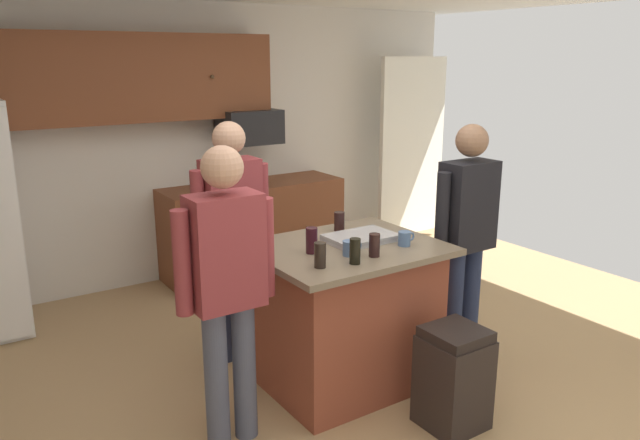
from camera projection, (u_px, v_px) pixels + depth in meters
name	position (u px, v px, depth m)	size (l,w,h in m)	color
floor	(353.00, 396.00, 3.94)	(7.04, 7.04, 0.00)	tan
back_wall	(179.00, 144.00, 5.86)	(6.40, 0.10, 2.60)	silver
french_door_window_panel	(412.00, 148.00, 6.98)	(0.90, 0.06, 2.00)	white
cabinet_run_upper	(139.00, 78.00, 5.32)	(2.40, 0.38, 0.75)	brown
cabinet_run_lower	(253.00, 228.00, 6.14)	(1.80, 0.63, 0.90)	brown
microwave_over_range	(249.00, 127.00, 5.90)	(0.56, 0.40, 0.32)	black
kitchen_island	(346.00, 314.00, 4.00)	(1.16, 0.95, 0.95)	brown
person_guest_right	(232.00, 226.00, 4.22)	(0.57, 0.22, 1.69)	#232D4C
person_elder_center	(227.00, 279.00, 3.25)	(0.57, 0.22, 1.68)	#4C5166
person_guest_left	(467.00, 227.00, 4.25)	(0.57, 0.22, 1.67)	#232D4C
tumbler_amber	(355.00, 251.00, 3.53)	(0.06, 0.06, 0.15)	black
glass_pilsner	(320.00, 255.00, 3.46)	(0.07, 0.07, 0.15)	black
glass_dark_ale	(312.00, 240.00, 3.72)	(0.07, 0.07, 0.16)	black
mug_ceramic_white	(350.00, 248.00, 3.68)	(0.13, 0.09, 0.09)	#4C6B99
glass_stout_tall	(339.00, 221.00, 4.20)	(0.07, 0.07, 0.13)	black
mug_blue_stoneware	(405.00, 238.00, 3.87)	(0.12, 0.08, 0.09)	#4C6B99
glass_short_whisky	(374.00, 245.00, 3.66)	(0.07, 0.07, 0.14)	black
serving_tray	(361.00, 238.00, 3.98)	(0.44, 0.30, 0.04)	#B7B7BC
trash_bin	(453.00, 378.00, 3.57)	(0.34, 0.34, 0.61)	black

